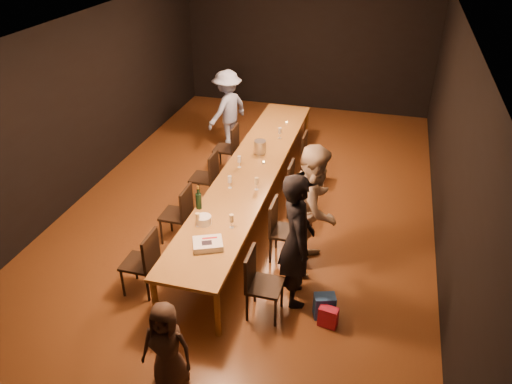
% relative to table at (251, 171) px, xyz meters
% --- Properties ---
extents(ground, '(10.00, 10.00, 0.00)m').
position_rel_table_xyz_m(ground, '(0.00, 0.00, -0.70)').
color(ground, '#4C2313').
rests_on(ground, ground).
extents(room_shell, '(6.04, 10.04, 3.02)m').
position_rel_table_xyz_m(room_shell, '(0.00, 0.00, 1.38)').
color(room_shell, black).
rests_on(room_shell, ground).
extents(table, '(0.90, 6.00, 0.75)m').
position_rel_table_xyz_m(table, '(0.00, 0.00, 0.00)').
color(table, olive).
rests_on(table, ground).
extents(chair_right_0, '(0.42, 0.42, 0.93)m').
position_rel_table_xyz_m(chair_right_0, '(0.85, -2.40, -0.24)').
color(chair_right_0, black).
rests_on(chair_right_0, ground).
extents(chair_right_1, '(0.42, 0.42, 0.93)m').
position_rel_table_xyz_m(chair_right_1, '(0.85, -1.20, -0.24)').
color(chair_right_1, black).
rests_on(chair_right_1, ground).
extents(chair_right_2, '(0.42, 0.42, 0.93)m').
position_rel_table_xyz_m(chair_right_2, '(0.85, 0.00, -0.24)').
color(chair_right_2, black).
rests_on(chair_right_2, ground).
extents(chair_right_3, '(0.42, 0.42, 0.93)m').
position_rel_table_xyz_m(chair_right_3, '(0.85, 1.20, -0.24)').
color(chair_right_3, black).
rests_on(chair_right_3, ground).
extents(chair_left_0, '(0.42, 0.42, 0.93)m').
position_rel_table_xyz_m(chair_left_0, '(-0.85, -2.40, -0.24)').
color(chair_left_0, black).
rests_on(chair_left_0, ground).
extents(chair_left_1, '(0.42, 0.42, 0.93)m').
position_rel_table_xyz_m(chair_left_1, '(-0.85, -1.20, -0.24)').
color(chair_left_1, black).
rests_on(chair_left_1, ground).
extents(chair_left_2, '(0.42, 0.42, 0.93)m').
position_rel_table_xyz_m(chair_left_2, '(-0.85, 0.00, -0.24)').
color(chair_left_2, black).
rests_on(chair_left_2, ground).
extents(chair_left_3, '(0.42, 0.42, 0.93)m').
position_rel_table_xyz_m(chair_left_3, '(-0.85, 1.20, -0.24)').
color(chair_left_3, black).
rests_on(chair_left_3, ground).
extents(woman_birthday, '(0.65, 0.78, 1.84)m').
position_rel_table_xyz_m(woman_birthday, '(1.15, -2.00, 0.22)').
color(woman_birthday, black).
rests_on(woman_birthday, ground).
extents(woman_tan, '(0.82, 0.99, 1.85)m').
position_rel_table_xyz_m(woman_tan, '(1.24, -1.20, 0.22)').
color(woman_tan, '#CAB397').
rests_on(woman_tan, ground).
extents(man_blue, '(0.98, 1.21, 1.63)m').
position_rel_table_xyz_m(man_blue, '(-1.16, 2.28, 0.11)').
color(man_blue, '#8FA6DD').
rests_on(man_blue, ground).
extents(child, '(0.56, 0.38, 1.12)m').
position_rel_table_xyz_m(child, '(0.13, -3.71, -0.14)').
color(child, '#3A2A20').
rests_on(child, ground).
extents(gift_bag_red, '(0.25, 0.16, 0.28)m').
position_rel_table_xyz_m(gift_bag_red, '(1.65, -2.40, -0.56)').
color(gift_bag_red, '#BC1C3C').
rests_on(gift_bag_red, ground).
extents(gift_bag_blue, '(0.30, 0.25, 0.33)m').
position_rel_table_xyz_m(gift_bag_blue, '(1.58, -2.25, -0.54)').
color(gift_bag_blue, '#295BB4').
rests_on(gift_bag_blue, ground).
extents(birthday_cake, '(0.46, 0.42, 0.09)m').
position_rel_table_xyz_m(birthday_cake, '(0.05, -2.21, 0.09)').
color(birthday_cake, white).
rests_on(birthday_cake, table).
extents(plate_stack, '(0.27, 0.27, 0.12)m').
position_rel_table_xyz_m(plate_stack, '(-0.18, -1.73, 0.11)').
color(plate_stack, white).
rests_on(plate_stack, table).
extents(champagne_bottle, '(0.10, 0.10, 0.36)m').
position_rel_table_xyz_m(champagne_bottle, '(-0.39, -1.37, 0.23)').
color(champagne_bottle, black).
rests_on(champagne_bottle, table).
extents(ice_bucket, '(0.25, 0.25, 0.23)m').
position_rel_table_xyz_m(ice_bucket, '(-0.01, 0.60, 0.16)').
color(ice_bucket, '#B0B1B5').
rests_on(ice_bucket, table).
extents(wineglass_0, '(0.06, 0.06, 0.21)m').
position_rel_table_xyz_m(wineglass_0, '(-0.24, -1.80, 0.15)').
color(wineglass_0, beige).
rests_on(wineglass_0, table).
extents(wineglass_1, '(0.06, 0.06, 0.21)m').
position_rel_table_xyz_m(wineglass_1, '(0.21, -1.71, 0.15)').
color(wineglass_1, beige).
rests_on(wineglass_1, table).
extents(wineglass_2, '(0.06, 0.06, 0.21)m').
position_rel_table_xyz_m(wineglass_2, '(-0.14, -0.70, 0.15)').
color(wineglass_2, silver).
rests_on(wineglass_2, table).
extents(wineglass_3, '(0.06, 0.06, 0.21)m').
position_rel_table_xyz_m(wineglass_3, '(0.26, -0.64, 0.15)').
color(wineglass_3, beige).
rests_on(wineglass_3, table).
extents(wineglass_4, '(0.06, 0.06, 0.21)m').
position_rel_table_xyz_m(wineglass_4, '(-0.20, -0.01, 0.15)').
color(wineglass_4, silver).
rests_on(wineglass_4, table).
extents(wineglass_5, '(0.06, 0.06, 0.21)m').
position_rel_table_xyz_m(wineglass_5, '(0.18, 1.29, 0.15)').
color(wineglass_5, silver).
rests_on(wineglass_5, table).
extents(tealight_near, '(0.05, 0.05, 0.03)m').
position_rel_table_xyz_m(tealight_near, '(0.15, -2.18, 0.06)').
color(tealight_near, '#B2B7B2').
rests_on(tealight_near, table).
extents(tealight_mid, '(0.05, 0.05, 0.03)m').
position_rel_table_xyz_m(tealight_mid, '(0.15, 0.23, 0.06)').
color(tealight_mid, '#B2B7B2').
rests_on(tealight_mid, table).
extents(tealight_far, '(0.05, 0.05, 0.03)m').
position_rel_table_xyz_m(tealight_far, '(0.15, 2.01, 0.06)').
color(tealight_far, '#B2B7B2').
rests_on(tealight_far, table).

